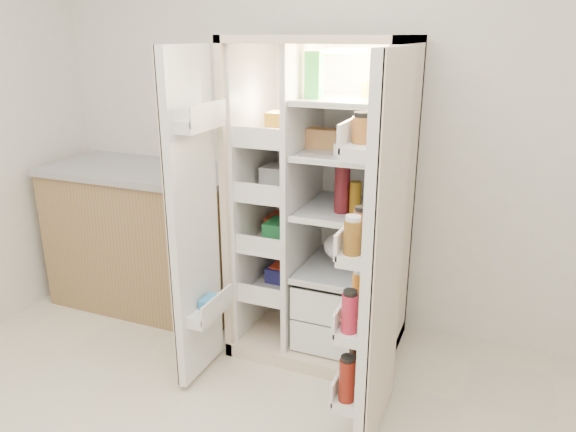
% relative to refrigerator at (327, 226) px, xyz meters
% --- Properties ---
extents(wall_back, '(4.00, 0.02, 2.70)m').
position_rel_refrigerator_xyz_m(wall_back, '(-0.03, 0.35, 0.61)').
color(wall_back, silver).
rests_on(wall_back, floor).
extents(refrigerator, '(0.92, 0.70, 1.80)m').
position_rel_refrigerator_xyz_m(refrigerator, '(0.00, 0.00, 0.00)').
color(refrigerator, beige).
rests_on(refrigerator, floor).
extents(freezer_door, '(0.15, 0.40, 1.72)m').
position_rel_refrigerator_xyz_m(freezer_door, '(-0.52, -0.60, 0.15)').
color(freezer_door, silver).
rests_on(freezer_door, floor).
extents(fridge_door, '(0.17, 0.58, 1.72)m').
position_rel_refrigerator_xyz_m(fridge_door, '(0.46, -0.70, 0.13)').
color(fridge_door, silver).
rests_on(fridge_door, floor).
extents(kitchen_counter, '(1.34, 0.71, 0.97)m').
position_rel_refrigerator_xyz_m(kitchen_counter, '(-1.28, 0.04, -0.26)').
color(kitchen_counter, olive).
rests_on(kitchen_counter, floor).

